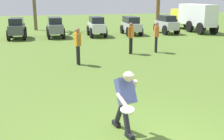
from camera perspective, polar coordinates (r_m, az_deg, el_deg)
frisbee_thrower at (r=5.79m, az=2.70°, el=-5.81°), size 0.47×1.15×1.40m
frisbee_in_flight at (r=5.34m, az=3.13°, el=-8.04°), size 0.35×0.35×0.06m
teammate_near_sideline at (r=14.11m, az=3.88°, el=7.07°), size 0.37×0.42×1.56m
teammate_midfield at (r=14.63m, az=9.01°, el=7.20°), size 0.28×0.49×1.56m
teammate_deep at (r=11.85m, az=-6.96°, el=5.52°), size 0.24×0.50×1.56m
parked_car_slot_c at (r=20.27m, az=-18.79°, el=8.12°), size 1.22×2.37×1.40m
parked_car_slot_d at (r=20.25m, az=-11.49°, el=8.59°), size 1.18×2.36×1.40m
parked_car_slot_e at (r=20.43m, az=-3.17°, el=8.92°), size 1.28×2.40×1.40m
parked_car_slot_f at (r=21.41m, az=3.90°, el=9.12°), size 1.24×2.44×1.34m
parked_car_slot_g at (r=22.39m, az=10.99°, el=9.19°), size 1.19×2.36×1.40m
box_truck at (r=24.51m, az=16.15°, el=10.50°), size 1.56×5.94×2.20m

